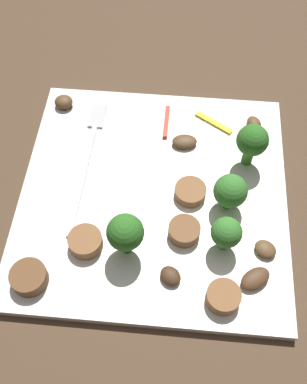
{
  "coord_description": "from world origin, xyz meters",
  "views": [
    {
      "loc": [
        -0.25,
        -0.02,
        0.42
      ],
      "look_at": [
        0.0,
        0.0,
        0.01
      ],
      "focal_mm": 41.62,
      "sensor_mm": 36.0,
      "label": 1
    }
  ],
  "objects_px": {
    "broccoli_floret_0": "(252,141)",
    "sausage_slice_2": "(184,231)",
    "mushroom_1": "(64,102)",
    "sausage_slice_0": "(86,242)",
    "mushroom_5": "(265,249)",
    "sausage_slice_4": "(190,193)",
    "sausage_slice_3": "(223,297)",
    "mushroom_3": "(255,279)",
    "plate": "(154,195)",
    "mushroom_4": "(170,276)",
    "mushroom_0": "(185,141)",
    "broccoli_floret_1": "(125,233)",
    "pepper_strip_0": "(214,123)",
    "sausage_slice_1": "(29,277)",
    "broccoli_floret_2": "(226,233)",
    "pepper_strip_1": "(166,122)",
    "broccoli_floret_3": "(230,191)",
    "fork": "(88,155)",
    "mushroom_2": "(254,123)"
  },
  "relations": [
    {
      "from": "broccoli_floret_1",
      "to": "pepper_strip_0",
      "type": "bearing_deg",
      "value": -25.88
    },
    {
      "from": "mushroom_5",
      "to": "pepper_strip_0",
      "type": "relative_size",
      "value": 0.45
    },
    {
      "from": "broccoli_floret_1",
      "to": "broccoli_floret_2",
      "type": "bearing_deg",
      "value": -82.47
    },
    {
      "from": "sausage_slice_2",
      "to": "broccoli_floret_1",
      "type": "bearing_deg",
      "value": 111.74
    },
    {
      "from": "broccoli_floret_3",
      "to": "mushroom_0",
      "type": "bearing_deg",
      "value": 32.26
    },
    {
      "from": "plate",
      "to": "broccoli_floret_1",
      "type": "relative_size",
      "value": 5.1
    },
    {
      "from": "sausage_slice_2",
      "to": "sausage_slice_4",
      "type": "bearing_deg",
      "value": -5.05
    },
    {
      "from": "sausage_slice_3",
      "to": "mushroom_0",
      "type": "relative_size",
      "value": 1.13
    },
    {
      "from": "pepper_strip_0",
      "to": "mushroom_2",
      "type": "bearing_deg",
      "value": -89.22
    },
    {
      "from": "plate",
      "to": "sausage_slice_2",
      "type": "bearing_deg",
      "value": -143.37
    },
    {
      "from": "sausage_slice_4",
      "to": "broccoli_floret_2",
      "type": "bearing_deg",
      "value": -147.3
    },
    {
      "from": "fork",
      "to": "mushroom_2",
      "type": "relative_size",
      "value": 8.64
    },
    {
      "from": "broccoli_floret_2",
      "to": "sausage_slice_4",
      "type": "bearing_deg",
      "value": 32.7
    },
    {
      "from": "fork",
      "to": "sausage_slice_0",
      "type": "xyz_separation_m",
      "value": [
        -0.11,
        -0.02,
        0.01
      ]
    },
    {
      "from": "broccoli_floret_0",
      "to": "sausage_slice_3",
      "type": "distance_m",
      "value": 0.17
    },
    {
      "from": "sausage_slice_0",
      "to": "mushroom_4",
      "type": "distance_m",
      "value": 0.09
    },
    {
      "from": "plate",
      "to": "sausage_slice_2",
      "type": "relative_size",
      "value": 8.8
    },
    {
      "from": "sausage_slice_0",
      "to": "mushroom_2",
      "type": "relative_size",
      "value": 1.64
    },
    {
      "from": "sausage_slice_0",
      "to": "sausage_slice_2",
      "type": "distance_m",
      "value": 0.1
    },
    {
      "from": "broccoli_floret_1",
      "to": "broccoli_floret_2",
      "type": "xyz_separation_m",
      "value": [
        0.01,
        -0.1,
        -0.01
      ]
    },
    {
      "from": "plate",
      "to": "pepper_strip_1",
      "type": "distance_m",
      "value": 0.1
    },
    {
      "from": "broccoli_floret_0",
      "to": "mushroom_3",
      "type": "bearing_deg",
      "value": -178.06
    },
    {
      "from": "sausage_slice_1",
      "to": "mushroom_5",
      "type": "height_order",
      "value": "sausage_slice_1"
    },
    {
      "from": "sausage_slice_0",
      "to": "mushroom_3",
      "type": "relative_size",
      "value": 1.08
    },
    {
      "from": "sausage_slice_0",
      "to": "broccoli_floret_2",
      "type": "bearing_deg",
      "value": -85.34
    },
    {
      "from": "sausage_slice_2",
      "to": "broccoli_floret_2",
      "type": "bearing_deg",
      "value": -103.66
    },
    {
      "from": "broccoli_floret_0",
      "to": "sausage_slice_0",
      "type": "distance_m",
      "value": 0.2
    },
    {
      "from": "mushroom_3",
      "to": "broccoli_floret_3",
      "type": "bearing_deg",
      "value": 18.1
    },
    {
      "from": "plate",
      "to": "mushroom_2",
      "type": "height_order",
      "value": "mushroom_2"
    },
    {
      "from": "broccoli_floret_0",
      "to": "pepper_strip_1",
      "type": "bearing_deg",
      "value": 62.92
    },
    {
      "from": "mushroom_2",
      "to": "mushroom_5",
      "type": "distance_m",
      "value": 0.16
    },
    {
      "from": "sausage_slice_4",
      "to": "mushroom_3",
      "type": "bearing_deg",
      "value": -143.51
    },
    {
      "from": "broccoli_floret_0",
      "to": "sausage_slice_4",
      "type": "height_order",
      "value": "broccoli_floret_0"
    },
    {
      "from": "broccoli_floret_1",
      "to": "mushroom_3",
      "type": "height_order",
      "value": "broccoli_floret_1"
    },
    {
      "from": "sausage_slice_0",
      "to": "mushroom_5",
      "type": "distance_m",
      "value": 0.18
    },
    {
      "from": "broccoli_floret_0",
      "to": "sausage_slice_4",
      "type": "bearing_deg",
      "value": 130.02
    },
    {
      "from": "plate",
      "to": "fork",
      "type": "distance_m",
      "value": 0.09
    },
    {
      "from": "mushroom_2",
      "to": "pepper_strip_0",
      "type": "bearing_deg",
      "value": 90.78
    },
    {
      "from": "sausage_slice_3",
      "to": "mushroom_3",
      "type": "relative_size",
      "value": 1.03
    },
    {
      "from": "broccoli_floret_3",
      "to": "mushroom_5",
      "type": "distance_m",
      "value": 0.07
    },
    {
      "from": "plate",
      "to": "mushroom_4",
      "type": "distance_m",
      "value": 0.1
    },
    {
      "from": "broccoli_floret_0",
      "to": "sausage_slice_2",
      "type": "bearing_deg",
      "value": 146.03
    },
    {
      "from": "sausage_slice_0",
      "to": "mushroom_0",
      "type": "height_order",
      "value": "sausage_slice_0"
    },
    {
      "from": "broccoli_floret_3",
      "to": "mushroom_2",
      "type": "height_order",
      "value": "broccoli_floret_3"
    },
    {
      "from": "mushroom_1",
      "to": "sausage_slice_2",
      "type": "bearing_deg",
      "value": -136.26
    },
    {
      "from": "broccoli_floret_2",
      "to": "sausage_slice_4",
      "type": "height_order",
      "value": "broccoli_floret_2"
    },
    {
      "from": "sausage_slice_1",
      "to": "sausage_slice_4",
      "type": "distance_m",
      "value": 0.18
    },
    {
      "from": "plate",
      "to": "pepper_strip_0",
      "type": "distance_m",
      "value": 0.12
    },
    {
      "from": "plate",
      "to": "mushroom_3",
      "type": "height_order",
      "value": "mushroom_3"
    },
    {
      "from": "sausage_slice_4",
      "to": "pepper_strip_1",
      "type": "xyz_separation_m",
      "value": [
        0.1,
        0.03,
        -0.0
      ]
    }
  ]
}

